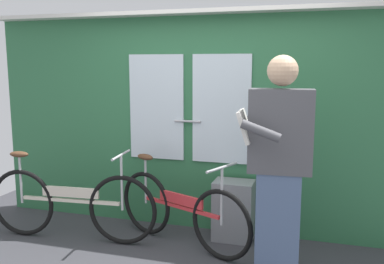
{
  "coord_description": "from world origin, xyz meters",
  "views": [
    {
      "loc": [
        1.09,
        -3.01,
        1.74
      ],
      "look_at": [
        -0.04,
        0.75,
        1.11
      ],
      "focal_mm": 39.66,
      "sensor_mm": 36.0,
      "label": 1
    }
  ],
  "objects_px": {
    "bicycle_near_door": "(70,204)",
    "bicycle_leaning_behind": "(180,210)",
    "trash_bin_by_wall": "(233,210)",
    "passenger_reading_newspaper": "(278,163)"
  },
  "relations": [
    {
      "from": "bicycle_near_door",
      "to": "trash_bin_by_wall",
      "type": "relative_size",
      "value": 2.96
    },
    {
      "from": "bicycle_near_door",
      "to": "trash_bin_by_wall",
      "type": "distance_m",
      "value": 1.62
    },
    {
      "from": "passenger_reading_newspaper",
      "to": "trash_bin_by_wall",
      "type": "height_order",
      "value": "passenger_reading_newspaper"
    },
    {
      "from": "bicycle_leaning_behind",
      "to": "bicycle_near_door",
      "type": "bearing_deg",
      "value": -147.63
    },
    {
      "from": "bicycle_near_door",
      "to": "bicycle_leaning_behind",
      "type": "relative_size",
      "value": 1.18
    },
    {
      "from": "passenger_reading_newspaper",
      "to": "bicycle_leaning_behind",
      "type": "bearing_deg",
      "value": -24.5
    },
    {
      "from": "bicycle_leaning_behind",
      "to": "passenger_reading_newspaper",
      "type": "xyz_separation_m",
      "value": [
        0.94,
        -0.36,
        0.61
      ]
    },
    {
      "from": "bicycle_near_door",
      "to": "passenger_reading_newspaper",
      "type": "relative_size",
      "value": 0.98
    },
    {
      "from": "bicycle_near_door",
      "to": "trash_bin_by_wall",
      "type": "bearing_deg",
      "value": 12.3
    },
    {
      "from": "bicycle_near_door",
      "to": "passenger_reading_newspaper",
      "type": "bearing_deg",
      "value": -9.8
    }
  ]
}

